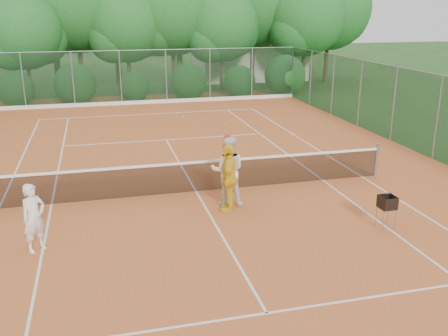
# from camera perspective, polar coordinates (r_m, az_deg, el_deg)

# --- Properties ---
(ground) EXTENTS (120.00, 120.00, 0.00)m
(ground) POSITION_cam_1_polar(r_m,az_deg,el_deg) (14.89, -3.18, -2.82)
(ground) COLOR #254B1B
(ground) RESTS_ON ground
(clay_court) EXTENTS (18.00, 36.00, 0.02)m
(clay_court) POSITION_cam_1_polar(r_m,az_deg,el_deg) (14.89, -3.18, -2.79)
(clay_court) COLOR #CB652F
(clay_court) RESTS_ON ground
(club_building) EXTENTS (8.00, 5.00, 3.00)m
(club_building) POSITION_cam_1_polar(r_m,az_deg,el_deg) (39.62, 2.85, 12.35)
(club_building) COLOR beige
(club_building) RESTS_ON ground
(tennis_net) EXTENTS (11.97, 0.10, 1.10)m
(tennis_net) POSITION_cam_1_polar(r_m,az_deg,el_deg) (14.71, -3.21, -0.88)
(tennis_net) COLOR gray
(tennis_net) RESTS_ON clay_court
(player_white) EXTENTS (0.68, 0.66, 1.58)m
(player_white) POSITION_cam_1_polar(r_m,az_deg,el_deg) (11.88, -20.89, -5.32)
(player_white) COLOR white
(player_white) RESTS_ON clay_court
(player_center_grp) EXTENTS (1.12, 0.97, 1.99)m
(player_center_grp) POSITION_cam_1_polar(r_m,az_deg,el_deg) (13.65, 0.43, -0.28)
(player_center_grp) COLOR white
(player_center_grp) RESTS_ON clay_court
(player_yellow) EXTENTS (0.82, 1.18, 1.86)m
(player_yellow) POSITION_cam_1_polar(r_m,az_deg,el_deg) (13.23, 0.57, -1.11)
(player_yellow) COLOR yellow
(player_yellow) RESTS_ON clay_court
(ball_hopper) EXTENTS (0.37, 0.37, 0.84)m
(ball_hopper) POSITION_cam_1_polar(r_m,az_deg,el_deg) (12.88, 18.16, -3.82)
(ball_hopper) COLOR gray
(ball_hopper) RESTS_ON clay_court
(stray_ball_a) EXTENTS (0.07, 0.07, 0.07)m
(stray_ball_a) POSITION_cam_1_polar(r_m,az_deg,el_deg) (26.90, -6.07, 6.58)
(stray_ball_a) COLOR yellow
(stray_ball_a) RESTS_ON clay_court
(stray_ball_b) EXTENTS (0.07, 0.07, 0.07)m
(stray_ball_b) POSITION_cam_1_polar(r_m,az_deg,el_deg) (25.21, -4.66, 5.87)
(stray_ball_b) COLOR #CBED37
(stray_ball_b) RESTS_ON clay_court
(stray_ball_c) EXTENTS (0.07, 0.07, 0.07)m
(stray_ball_c) POSITION_cam_1_polar(r_m,az_deg,el_deg) (23.56, 0.19, 5.08)
(stray_ball_c) COLOR #C4E635
(stray_ball_c) RESTS_ON clay_court
(court_markings) EXTENTS (11.03, 23.83, 0.01)m
(court_markings) POSITION_cam_1_polar(r_m,az_deg,el_deg) (14.88, -3.18, -2.74)
(court_markings) COLOR white
(court_markings) RESTS_ON clay_court
(fence_back) EXTENTS (18.07, 0.07, 3.00)m
(fence_back) POSITION_cam_1_polar(r_m,az_deg,el_deg) (29.05, -9.17, 10.21)
(fence_back) COLOR #19381E
(fence_back) RESTS_ON clay_court
(tropical_treeline) EXTENTS (32.10, 8.49, 15.03)m
(tropical_treeline) POSITION_cam_1_polar(r_m,az_deg,el_deg) (34.15, -7.88, 17.42)
(tropical_treeline) COLOR brown
(tropical_treeline) RESTS_ON ground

